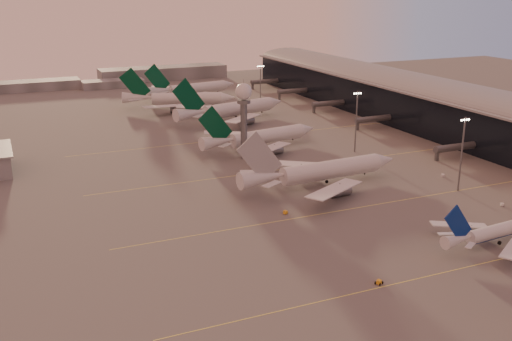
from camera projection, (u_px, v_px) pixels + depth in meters
name	position (u px, v px, depth m)	size (l,w,h in m)	color
ground	(436.00, 301.00, 129.87)	(700.00, 700.00, 0.00)	#4D4B4B
taxiway_markings	(394.00, 200.00, 190.30)	(180.00, 185.25, 0.02)	#F1E555
terminal	(467.00, 115.00, 264.34)	(57.00, 362.00, 23.04)	black
radar_tower	(244.00, 106.00, 230.32)	(6.40, 6.40, 31.10)	#585B60
mast_b	(462.00, 151.00, 194.93)	(3.60, 0.56, 25.00)	#585B60
mast_c	(356.00, 119.00, 241.04)	(3.60, 0.56, 25.00)	#585B60
mast_d	(260.00, 86.00, 318.88)	(3.60, 0.56, 25.00)	#585B60
distant_horizon	(127.00, 77.00, 413.66)	(165.00, 37.50, 9.00)	slate
narrowbody_mid	(492.00, 234.00, 157.48)	(35.01, 27.87, 13.67)	silver
widebody_white	(321.00, 175.00, 203.24)	(62.01, 49.57, 21.80)	silver
greentail_a	(261.00, 140.00, 249.30)	(56.17, 45.02, 20.52)	silver
greentail_b	(232.00, 112.00, 300.24)	(64.43, 51.40, 23.85)	silver
greentail_c	(179.00, 101.00, 329.08)	(59.90, 47.56, 22.65)	silver
greentail_d	(192.00, 91.00, 361.36)	(59.72, 47.80, 21.89)	silver
gsv_tug_mid	(379.00, 282.00, 137.03)	(3.29, 3.90, 0.96)	gold
gsv_truck_b	(503.00, 203.00, 185.14)	(5.03, 3.20, 1.91)	silver
gsv_truck_c	(286.00, 210.00, 178.87)	(5.64, 3.69, 2.14)	gold
gsv_catering_b	(444.00, 171.00, 212.86)	(4.88, 2.46, 3.93)	silver
gsv_tug_far	(285.00, 165.00, 226.05)	(2.66, 3.43, 0.86)	silver
gsv_tug_hangar	(280.00, 135.00, 270.75)	(3.50, 2.38, 0.94)	slate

